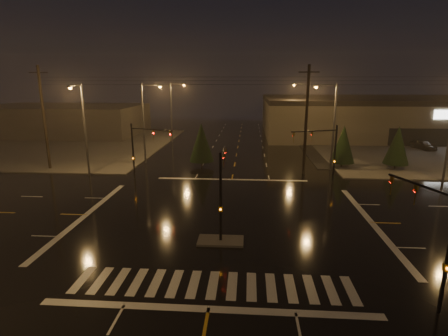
{
  "coord_description": "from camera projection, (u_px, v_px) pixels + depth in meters",
  "views": [
    {
      "loc": [
        1.73,
        -25.01,
        10.27
      ],
      "look_at": [
        -0.36,
        4.04,
        3.0
      ],
      "focal_mm": 28.0,
      "sensor_mm": 36.0,
      "label": 1
    }
  ],
  "objects": [
    {
      "name": "crosswalk",
      "position": [
        213.0,
        285.0,
        18.1
      ],
      "size": [
        15.0,
        2.6,
        0.01
      ],
      "primitive_type": "cube",
      "color": "beige",
      "rests_on": "ground"
    },
    {
      "name": "streetlight_5",
      "position": [
        83.0,
        124.0,
        37.34
      ],
      "size": [
        0.32,
        2.77,
        10.0
      ],
      "color": "#38383A",
      "rests_on": "ground"
    },
    {
      "name": "conifer_1",
      "position": [
        397.0,
        145.0,
        41.03
      ],
      "size": [
        2.86,
        2.86,
        5.17
      ],
      "color": "black",
      "rests_on": "ground"
    },
    {
      "name": "streetlight_3",
      "position": [
        331.0,
        121.0,
        40.11
      ],
      "size": [
        2.77,
        0.32,
        10.0
      ],
      "color": "#38383A",
      "rests_on": "ground"
    },
    {
      "name": "streetlight_1",
      "position": [
        146.0,
        118.0,
        43.6
      ],
      "size": [
        2.77,
        0.32,
        10.0
      ],
      "color": "#38383A",
      "rests_on": "ground"
    },
    {
      "name": "commercial_block",
      "position": [
        64.0,
        120.0,
        69.21
      ],
      "size": [
        30.0,
        18.0,
        5.6
      ],
      "primitive_type": "cube",
      "color": "#3D3936",
      "rests_on": "ground"
    },
    {
      "name": "sidewalk_nw",
      "position": [
        57.0,
        144.0,
        57.91
      ],
      "size": [
        36.0,
        36.0,
        0.12
      ],
      "primitive_type": "cube",
      "color": "#47443F",
      "rests_on": "ground"
    },
    {
      "name": "stop_bar_far",
      "position": [
        232.0,
        179.0,
        37.45
      ],
      "size": [
        16.0,
        0.5,
        0.01
      ],
      "primitive_type": "cube",
      "color": "beige",
      "rests_on": "ground"
    },
    {
      "name": "median_island",
      "position": [
        221.0,
        241.0,
        22.92
      ],
      "size": [
        3.0,
        1.6,
        0.15
      ],
      "primitive_type": "cube",
      "color": "#47443F",
      "rests_on": "ground"
    },
    {
      "name": "streetlight_2",
      "position": [
        173.0,
        108.0,
        59.09
      ],
      "size": [
        2.77,
        0.32,
        10.0
      ],
      "color": "#38383A",
      "rests_on": "ground"
    },
    {
      "name": "signal_mast_ne",
      "position": [
        326.0,
        147.0,
        35.04
      ],
      "size": [
        4.84,
        1.86,
        6.0
      ],
      "color": "black",
      "rests_on": "ground"
    },
    {
      "name": "signal_mast_se",
      "position": [
        435.0,
        230.0,
        15.77
      ],
      "size": [
        1.55,
        3.87,
        6.0
      ],
      "color": "black",
      "rests_on": "ground"
    },
    {
      "name": "conifer_3",
      "position": [
        201.0,
        142.0,
        42.47
      ],
      "size": [
        2.99,
        2.99,
        5.37
      ],
      "color": "black",
      "rests_on": "ground"
    },
    {
      "name": "car_parked",
      "position": [
        423.0,
        145.0,
        53.54
      ],
      "size": [
        2.86,
        4.72,
        1.5
      ],
      "primitive_type": "imported",
      "rotation": [
        0.0,
        0.0,
        0.26
      ],
      "color": "black",
      "rests_on": "ground"
    },
    {
      "name": "utility_pole_0",
      "position": [
        44.0,
        118.0,
        40.4
      ],
      "size": [
        2.2,
        0.32,
        12.0
      ],
      "color": "black",
      "rests_on": "ground"
    },
    {
      "name": "sidewalk_ne",
      "position": [
        432.0,
        149.0,
        53.75
      ],
      "size": [
        36.0,
        36.0,
        0.12
      ],
      "primitive_type": "cube",
      "color": "#47443F",
      "rests_on": "ground"
    },
    {
      "name": "utility_pole_1",
      "position": [
        306.0,
        120.0,
        38.32
      ],
      "size": [
        2.2,
        0.32,
        12.0
      ],
      "color": "black",
      "rests_on": "ground"
    },
    {
      "name": "retail_building",
      "position": [
        420.0,
        115.0,
        67.96
      ],
      "size": [
        60.2,
        28.3,
        7.2
      ],
      "color": "brown",
      "rests_on": "ground"
    },
    {
      "name": "stop_bar_near",
      "position": [
        208.0,
        309.0,
        16.16
      ],
      "size": [
        16.0,
        0.5,
        0.01
      ],
      "primitive_type": "cube",
      "color": "beige",
      "rests_on": "ground"
    },
    {
      "name": "signal_mast_median",
      "position": [
        222.0,
        183.0,
        22.93
      ],
      "size": [
        0.25,
        4.59,
        6.0
      ],
      "color": "black",
      "rests_on": "ground"
    },
    {
      "name": "streetlight_4",
      "position": [
        305.0,
        108.0,
        59.47
      ],
      "size": [
        2.77,
        0.32,
        10.0
      ],
      "color": "#38383A",
      "rests_on": "ground"
    },
    {
      "name": "signal_mast_nw",
      "position": [
        141.0,
        145.0,
        36.36
      ],
      "size": [
        4.84,
        1.86,
        6.0
      ],
      "color": "black",
      "rests_on": "ground"
    },
    {
      "name": "conifer_0",
      "position": [
        343.0,
        144.0,
        41.84
      ],
      "size": [
        2.87,
        2.87,
        5.18
      ],
      "color": "black",
      "rests_on": "ground"
    },
    {
      "name": "ground",
      "position": [
        225.0,
        219.0,
        26.81
      ],
      "size": [
        140.0,
        140.0,
        0.0
      ],
      "primitive_type": "plane",
      "color": "black",
      "rests_on": "ground"
    }
  ]
}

